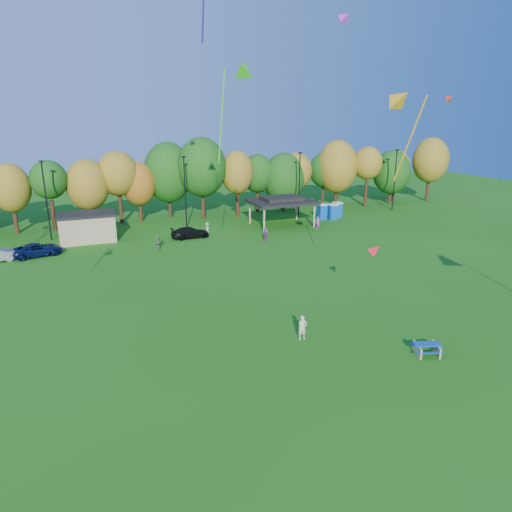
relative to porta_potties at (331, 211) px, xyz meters
name	(u,v)px	position (x,y,z in m)	size (l,w,h in m)	color
ground	(335,410)	(-22.01, -38.07, -1.10)	(160.00, 160.00, 0.00)	#19600F
tree_line	(153,178)	(-23.04, 7.44, 4.82)	(93.57, 10.55, 11.15)	black
lamp_posts	(185,190)	(-20.01, 1.93, 3.80)	(64.50, 0.25, 9.09)	black
utility_building	(87,227)	(-32.01, -0.07, 0.54)	(6.30, 4.30, 3.25)	tan
pavilion	(282,201)	(-8.01, -1.07, 2.13)	(8.20, 6.20, 3.77)	tan
porta_potties	(331,211)	(0.00, 0.00, 0.00)	(3.75, 2.00, 2.18)	#0D4DAF
picnic_table	(427,348)	(-14.06, -35.34, -0.69)	(1.94, 1.77, 0.69)	tan
kite_flyer	(303,328)	(-20.16, -30.87, -0.28)	(0.59, 0.39, 1.63)	beige
car_c	(38,250)	(-37.08, -4.52, -0.43)	(2.22, 4.82, 1.34)	#0A1541
car_d	(190,233)	(-20.78, -3.16, -0.45)	(1.82, 4.47, 1.30)	black
far_person_1	(318,222)	(-4.39, -4.35, -0.33)	(0.56, 0.37, 1.53)	#BE59A9
far_person_2	(266,235)	(-13.16, -7.98, -0.30)	(1.47, 0.47, 1.59)	#A645A1
far_person_3	(207,229)	(-18.65, -2.98, -0.26)	(0.81, 0.53, 1.67)	#87A772
far_person_5	(158,242)	(-25.25, -7.02, -0.20)	(1.05, 0.44, 1.80)	#5E8954
kite_2	(401,99)	(-14.82, -31.86, 13.60)	(1.59, 3.31, 5.47)	gold
kite_3	(243,69)	(-21.30, -23.32, 15.75)	(2.90, 4.11, 7.44)	#2DCD1B
kite_8	(448,98)	(6.90, -12.43, 14.66)	(1.04, 1.30, 1.19)	red
kite_12	(375,250)	(-14.03, -29.56, 3.90)	(1.36, 1.28, 1.09)	#FF0E26
kite_13	(342,17)	(-9.67, -16.42, 20.90)	(1.44, 1.61, 1.35)	#EE27D2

